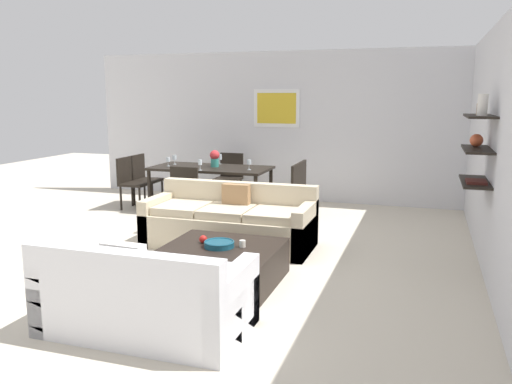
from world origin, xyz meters
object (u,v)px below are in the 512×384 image
loveseat_white (145,297)px  coffee_table (222,264)px  dining_chair_right_near (288,188)px  dining_chair_foot (188,191)px  wine_glass_head (220,157)px  wine_glass_right_near (249,163)px  sofa_beige (230,223)px  centerpiece_vase (215,158)px  dining_chair_left_near (131,179)px  dining_chair_right_far (295,184)px  dining_chair_head (230,174)px  apple_on_coffee_table (203,239)px  dining_table (211,171)px  wine_glass_left_near (168,160)px  wine_glass_foot (200,163)px  decorative_bowl (219,244)px  dining_chair_left_far (143,176)px  candle_jar (242,244)px  wine_glass_left_far (174,158)px

loveseat_white → coffee_table: loveseat_white is taller
dining_chair_right_near → dining_chair_foot: bearing=-154.4°
wine_glass_head → wine_glass_right_near: (0.72, -0.53, 0.00)m
sofa_beige → wine_glass_right_near: bearing=100.5°
centerpiece_vase → wine_glass_right_near: bearing=-14.0°
dining_chair_left_near → dining_chair_right_far: 2.81m
coffee_table → dining_chair_head: dining_chair_head is taller
apple_on_coffee_table → dining_chair_right_far: size_ratio=0.10×
loveseat_white → dining_chair_right_near: dining_chair_right_near is taller
dining_table → dining_chair_right_near: size_ratio=2.23×
sofa_beige → wine_glass_left_near: (-1.74, 1.66, 0.56)m
coffee_table → dining_chair_right_near: bearing=90.7°
dining_table → wine_glass_foot: wine_glass_foot is taller
apple_on_coffee_table → dining_chair_foot: dining_chair_foot is taller
decorative_bowl → dining_chair_right_near: size_ratio=0.36×
dining_chair_left_near → wine_glass_left_near: bearing=8.1°
apple_on_coffee_table → dining_chair_right_near: (0.20, 2.79, 0.08)m
wine_glass_head → centerpiece_vase: bearing=-80.8°
wine_glass_head → dining_chair_right_far: bearing=-8.2°
wine_glass_left_near → dining_chair_left_far: bearing=154.0°
dining_chair_left_far → wine_glass_right_near: 2.16m
dining_chair_right_far → wine_glass_right_near: size_ratio=5.50×
candle_jar → centerpiece_vase: centerpiece_vase is taller
dining_chair_foot → centerpiece_vase: 1.01m
dining_chair_head → wine_glass_foot: (-0.00, -1.29, 0.37)m
candle_jar → wine_glass_head: wine_glass_head is taller
sofa_beige → dining_chair_head: (-1.02, 2.66, 0.21)m
candle_jar → centerpiece_vase: bearing=117.3°
sofa_beige → dining_chair_left_far: bearing=140.4°
sofa_beige → dining_chair_head: dining_chair_head is taller
wine_glass_head → wine_glass_foot: (0.00, -0.82, 0.00)m
candle_jar → coffee_table: bearing=-168.7°
wine_glass_left_far → wine_glass_head: (0.72, 0.29, 0.00)m
dining_chair_left_near → wine_glass_left_far: (0.67, 0.33, 0.36)m
wine_glass_left_near → coffee_table: bearing=-54.0°
apple_on_coffee_table → wine_glass_head: (-1.19, 3.41, 0.44)m
sofa_beige → wine_glass_foot: bearing=126.8°
coffee_table → apple_on_coffee_table: (-0.23, 0.05, 0.23)m
apple_on_coffee_table → dining_chair_right_far: 3.22m
loveseat_white → dining_chair_left_near: bearing=122.7°
coffee_table → candle_jar: bearing=11.3°
dining_chair_left_near → dining_chair_right_far: size_ratio=1.00×
dining_chair_left_far → wine_glass_left_far: bearing=-8.1°
dining_chair_right_near → dining_chair_right_far: same height
wine_glass_left_far → dining_table: bearing=-9.3°
candle_jar → wine_glass_left_near: 3.76m
loveseat_white → centerpiece_vase: bearing=105.3°
dining_chair_right_near → candle_jar: bearing=-85.0°
dining_chair_right_far → wine_glass_left_near: bearing=-171.1°
decorative_bowl → wine_glass_foot: size_ratio=1.83×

